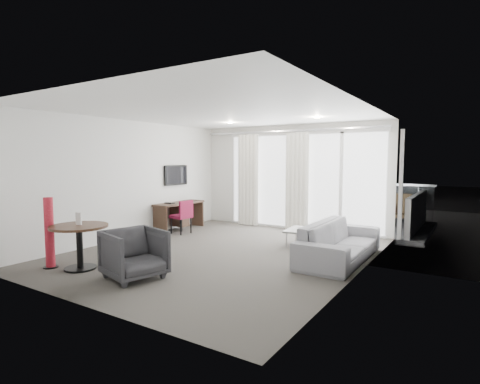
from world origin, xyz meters
The scene contains 28 objects.
floor centered at (0.00, 0.00, 0.00)m, with size 5.00×6.00×0.00m, color #48443F.
ceiling centered at (0.00, 0.00, 2.60)m, with size 5.00×6.00×0.00m, color white.
wall_left centered at (-2.50, 0.00, 1.30)m, with size 0.00×6.00×2.60m, color silver.
wall_right centered at (2.50, 0.00, 1.30)m, with size 0.00×6.00×2.60m, color silver.
wall_front centered at (0.00, -3.00, 1.30)m, with size 5.00×0.00×2.60m, color silver.
window_panel centered at (0.30, 2.98, 1.20)m, with size 4.00×0.02×2.38m, color white, non-canonical shape.
window_frame centered at (0.30, 2.97, 1.20)m, with size 4.10×0.06×2.44m, color white, non-canonical shape.
curtain_left centered at (-1.15, 2.82, 1.20)m, with size 0.60×0.20×2.38m, color silver, non-canonical shape.
curtain_right centered at (0.25, 2.82, 1.20)m, with size 0.60×0.20×2.38m, color silver, non-canonical shape.
curtain_track centered at (0.00, 2.82, 2.45)m, with size 4.80×0.04×0.04m, color #B2B2B7, non-canonical shape.
downlight_a centered at (-0.90, 1.60, 2.59)m, with size 0.12×0.12×0.02m, color #FFE0B2.
downlight_b centered at (1.20, 1.60, 2.59)m, with size 0.12×0.12×0.02m, color #FFE0B2.
desk centered at (-2.25, 1.34, 0.34)m, with size 0.45×1.45×0.68m, color #3B271B, non-canonical shape.
tv centered at (-2.46, 1.45, 1.35)m, with size 0.05×0.80×0.50m, color black, non-canonical shape.
desk_chair centered at (-1.89, 0.98, 0.40)m, with size 0.43×0.41×0.80m, color maroon, non-canonical shape.
round_table centered at (-1.32, -2.08, 0.35)m, with size 0.88×0.88×0.71m, color #372013, non-canonical shape.
menu_card centered at (-1.36, -2.06, 0.72)m, with size 0.11×0.02×0.20m, color white, non-canonical shape.
red_lamp centered at (-1.80, -2.29, 0.57)m, with size 0.23×0.23×1.14m, color maroon.
tub_armchair centered at (-0.23, -1.94, 0.36)m, with size 0.78×0.80×0.73m, color #2F2E32.
coffee_table centered at (1.12, 1.33, 0.17)m, with size 0.75×0.75×0.34m, color gray, non-canonical shape.
remote centered at (1.01, 1.43, 0.36)m, with size 0.06×0.18×0.02m, color black, non-canonical shape.
magazine centered at (1.14, 1.33, 0.36)m, with size 0.23×0.29×0.02m, color gray, non-canonical shape.
sofa centered at (2.01, 0.67, 0.33)m, with size 2.25×0.88×0.66m, color gray.
terrace_slab centered at (0.30, 4.50, -0.06)m, with size 5.60×3.00×0.12m, color #4D4D50.
rattan_chair_a centered at (0.95, 3.91, 0.42)m, with size 0.58×0.58×0.85m, color brown, non-canonical shape.
rattan_chair_b centered at (2.29, 5.17, 0.40)m, with size 0.55×0.55×0.80m, color brown, non-canonical shape.
rattan_table centered at (1.47, 3.72, 0.25)m, with size 0.50×0.50×0.50m, color brown, non-canonical shape.
balustrade centered at (0.30, 5.95, 0.50)m, with size 5.50×0.06×1.05m, color #B2B2B7, non-canonical shape.
Camera 1 is at (3.96, -5.66, 1.74)m, focal length 28.00 mm.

